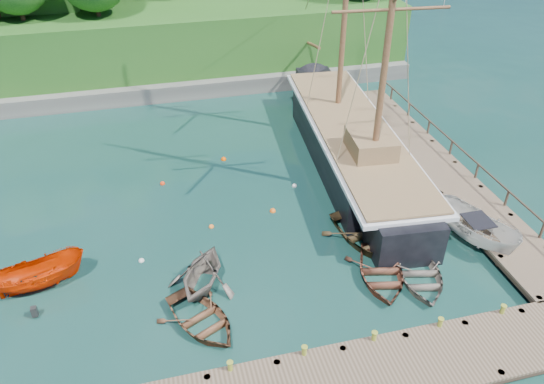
{
  "coord_description": "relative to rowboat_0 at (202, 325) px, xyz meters",
  "views": [
    {
      "loc": [
        -5.7,
        -18.35,
        17.8
      ],
      "look_at": [
        0.12,
        4.51,
        2.0
      ],
      "focal_mm": 35.0,
      "sensor_mm": 36.0,
      "label": 1
    }
  ],
  "objects": [
    {
      "name": "ground",
      "position": [
        4.72,
        1.99,
        0.0
      ],
      "size": [
        160.0,
        160.0,
        0.0
      ],
      "primitive_type": "plane",
      "color": "#11342D",
      "rests_on": "ground"
    },
    {
      "name": "dock_near",
      "position": [
        6.72,
        -4.51,
        0.43
      ],
      "size": [
        20.0,
        3.2,
        1.1
      ],
      "color": "#4E3D2F",
      "rests_on": "ground"
    },
    {
      "name": "dock_east",
      "position": [
        16.22,
        8.99,
        0.43
      ],
      "size": [
        3.2,
        24.0,
        1.1
      ],
      "color": "#4E3D2F",
      "rests_on": "ground"
    },
    {
      "name": "bollard_0",
      "position": [
        0.72,
        -3.11,
        0.0
      ],
      "size": [
        0.26,
        0.26,
        0.45
      ],
      "primitive_type": "cylinder",
      "color": "olive",
      "rests_on": "ground"
    },
    {
      "name": "bollard_1",
      "position": [
        3.72,
        -3.11,
        0.0
      ],
      "size": [
        0.26,
        0.26,
        0.45
      ],
      "primitive_type": "cylinder",
      "color": "olive",
      "rests_on": "ground"
    },
    {
      "name": "bollard_2",
      "position": [
        6.72,
        -3.11,
        0.0
      ],
      "size": [
        0.26,
        0.26,
        0.45
      ],
      "primitive_type": "cylinder",
      "color": "olive",
      "rests_on": "ground"
    },
    {
      "name": "bollard_3",
      "position": [
        9.72,
        -3.11,
        0.0
      ],
      "size": [
        0.26,
        0.26,
        0.45
      ],
      "primitive_type": "cylinder",
      "color": "olive",
      "rests_on": "ground"
    },
    {
      "name": "bollard_4",
      "position": [
        12.72,
        -3.11,
        0.0
      ],
      "size": [
        0.26,
        0.26,
        0.45
      ],
      "primitive_type": "cylinder",
      "color": "olive",
      "rests_on": "ground"
    },
    {
      "name": "rowboat_0",
      "position": [
        0.0,
        0.0,
        0.0
      ],
      "size": [
        4.54,
        5.08,
        0.87
      ],
      "primitive_type": "imported",
      "rotation": [
        0.0,
        0.0,
        0.46
      ],
      "color": "brown",
      "rests_on": "ground"
    },
    {
      "name": "rowboat_1",
      "position": [
        0.4,
        2.38,
        0.0
      ],
      "size": [
        4.67,
        4.91,
        2.02
      ],
      "primitive_type": "imported",
      "rotation": [
        0.0,
        0.0,
        -0.46
      ],
      "color": "#6C6258",
      "rests_on": "ground"
    },
    {
      "name": "rowboat_2",
      "position": [
        8.8,
        0.79,
        0.0
      ],
      "size": [
        4.05,
        4.99,
        0.91
      ],
      "primitive_type": "imported",
      "rotation": [
        0.0,
        0.0,
        -0.23
      ],
      "color": "#562F21",
      "rests_on": "ground"
    },
    {
      "name": "rowboat_3",
      "position": [
        10.58,
        0.18,
        0.0
      ],
      "size": [
        3.89,
        4.79,
        0.87
      ],
      "primitive_type": "imported",
      "rotation": [
        0.0,
        0.0,
        -0.23
      ],
      "color": "#5D544B",
      "rests_on": "ground"
    },
    {
      "name": "rowboat_4",
      "position": [
        9.21,
        3.58,
        0.0
      ],
      "size": [
        4.69,
        5.65,
        1.01
      ],
      "primitive_type": "imported",
      "rotation": [
        0.0,
        0.0,
        0.28
      ],
      "color": "#513D22",
      "rests_on": "ground"
    },
    {
      "name": "motorboat_orange",
      "position": [
        -7.01,
        4.26,
        0.0
      ],
      "size": [
        4.55,
        2.52,
        1.66
      ],
      "primitive_type": "imported",
      "rotation": [
        0.0,
        0.0,
        1.79
      ],
      "color": "red",
      "rests_on": "ground"
    },
    {
      "name": "cabin_boat_white",
      "position": [
        14.72,
        2.18,
        0.0
      ],
      "size": [
        3.37,
        5.42,
        1.96
      ],
      "primitive_type": "imported",
      "rotation": [
        0.0,
        0.0,
        0.31
      ],
      "color": "silver",
      "rests_on": "ground"
    },
    {
      "name": "schooner",
      "position": [
        11.46,
        11.45,
        1.1
      ],
      "size": [
        6.59,
        27.14,
        19.81
      ],
      "rotation": [
        0.0,
        0.0,
        -0.09
      ],
      "color": "black",
      "rests_on": "ground"
    },
    {
      "name": "mooring_buoy_0",
      "position": [
        -2.38,
        4.94,
        0.0
      ],
      "size": [
        0.3,
        0.3,
        0.3
      ],
      "primitive_type": "sphere",
      "color": "silver",
      "rests_on": "ground"
    },
    {
      "name": "mooring_buoy_1",
      "position": [
        1.49,
        6.85,
        0.0
      ],
      "size": [
        0.3,
        0.3,
        0.3
      ],
      "primitive_type": "sphere",
      "color": "orange",
      "rests_on": "ground"
    },
    {
      "name": "mooring_buoy_2",
      "position": [
        5.12,
        7.45,
        0.0
      ],
      "size": [
        0.35,
        0.35,
        0.35
      ],
      "primitive_type": "sphere",
      "color": "orange",
      "rests_on": "ground"
    },
    {
      "name": "mooring_buoy_3",
      "position": [
        7.06,
        9.67,
        0.0
      ],
      "size": [
        0.31,
        0.31,
        0.31
      ],
      "primitive_type": "sphere",
      "color": "silver",
      "rests_on": "ground"
    },
    {
      "name": "mooring_buoy_4",
      "position": [
        -0.77,
        11.93,
        0.0
      ],
      "size": [
        0.32,
        0.32,
        0.32
      ],
      "primitive_type": "sphere",
      "color": "red",
      "rests_on": "ground"
    },
    {
      "name": "mooring_buoy_5",
      "position": [
        3.41,
        13.93,
        0.0
      ],
      "size": [
        0.35,
        0.35,
        0.35
      ],
      "primitive_type": "sphere",
      "color": "#F24D00",
      "rests_on": "ground"
    },
    {
      "name": "headland",
      "position": [
        -8.15,
        33.35,
        5.54
      ],
      "size": [
        51.0,
        19.31,
        12.9
      ],
      "color": "#474744",
      "rests_on": "ground"
    }
  ]
}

